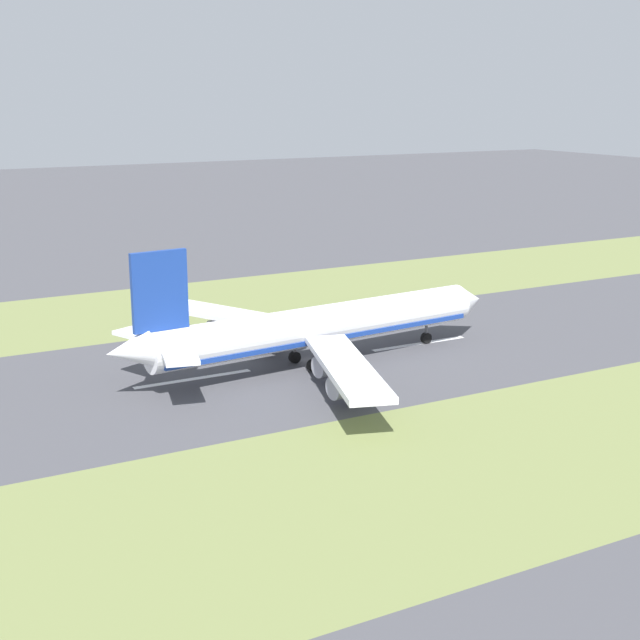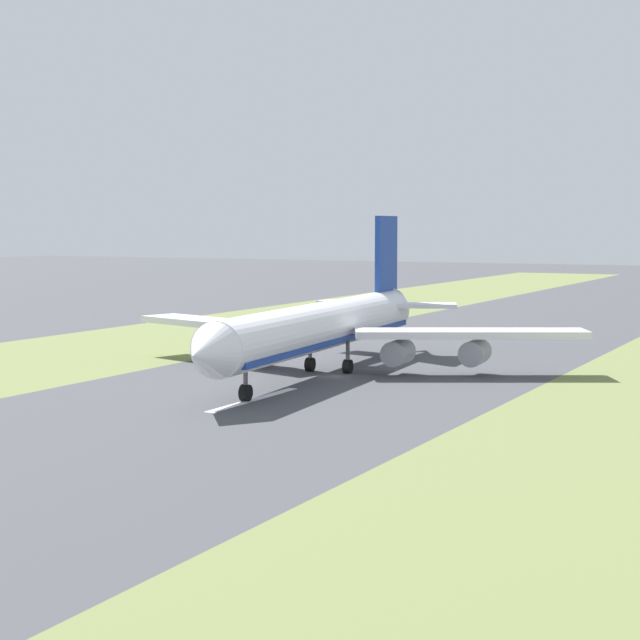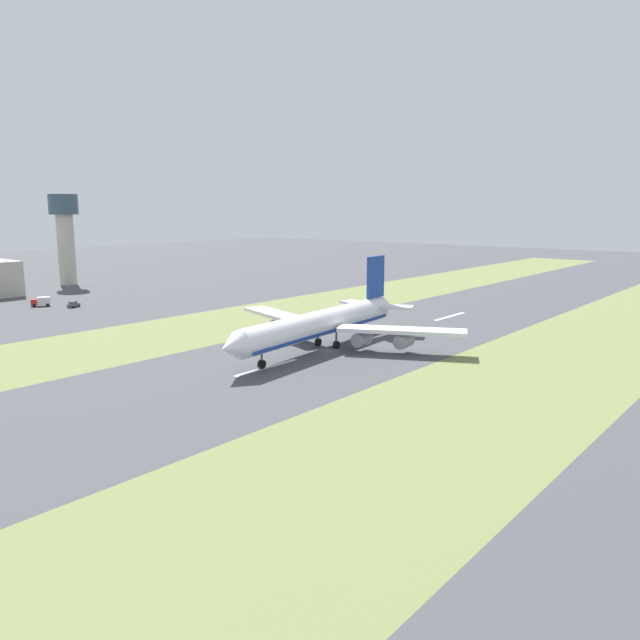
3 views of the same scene
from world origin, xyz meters
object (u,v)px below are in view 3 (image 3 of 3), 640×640
(airplane_main_jet, at_px, (325,323))
(control_tower, at_px, (65,229))
(service_truck, at_px, (41,301))
(apron_car, at_px, (73,304))

(airplane_main_jet, distance_m, control_tower, 165.42)
(airplane_main_jet, bearing_deg, service_truck, 5.64)
(service_truck, bearing_deg, apron_car, -152.19)
(service_truck, xyz_separation_m, apron_car, (-10.70, -5.64, -0.66))
(control_tower, distance_m, service_truck, 64.96)
(airplane_main_jet, height_order, apron_car, airplane_main_jet)
(airplane_main_jet, relative_size, apron_car, 14.19)
(airplane_main_jet, height_order, control_tower, control_tower)
(service_truck, height_order, apron_car, service_truck)
(control_tower, distance_m, apron_car, 70.86)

